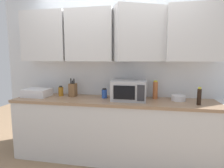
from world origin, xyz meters
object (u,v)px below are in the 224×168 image
Objects in this scene: microwave at (129,90)px; bottle_soy_dark at (199,97)px; bottle_blue_cleaner at (104,93)px; knife_block at (73,90)px; dish_rack at (37,93)px; bottle_spice_jar at (155,90)px; bottle_amber_vinegar at (61,91)px; bowl_ceramic_small at (178,98)px.

microwave is 0.91m from bottle_soy_dark.
bottle_blue_cleaner is at bearing 171.32° from bottle_soy_dark.
knife_block reaches higher than microwave.
bottle_spice_jar reaches higher than dish_rack.
bottle_amber_vinegar reaches higher than dish_rack.
knife_block is 1.93× the size of bottle_blue_cleaner.
bottle_blue_cleaner is 0.72m from bottle_amber_vinegar.
dish_rack is 1.40× the size of bottle_spice_jar.
bowl_ceramic_small is at bearing -0.71° from knife_block.
bottle_spice_jar is 1.84× the size of bottle_blue_cleaner.
bottle_spice_jar is at bearing 167.87° from bowl_ceramic_small.
knife_block is at bearing 12.65° from dish_rack.
dish_rack is (-1.44, -0.01, -0.08)m from microwave.
bowl_ceramic_small is (-0.22, 0.22, -0.07)m from bottle_soy_dark.
bottle_soy_dark is at bearing -28.15° from bottle_spice_jar.
bottle_amber_vinegar is (-0.20, -0.01, -0.03)m from knife_block.
dish_rack is 0.36m from bottle_amber_vinegar.
microwave is 0.70m from bowl_ceramic_small.
bottle_soy_dark is at bearing -8.68° from bottle_blue_cleaner.
microwave is 3.27× the size of bottle_blue_cleaner.
bottle_amber_vinegar is at bearing 177.71° from bottle_blue_cleaner.
knife_block is 1.23× the size of bottle_soy_dark.
knife_block is at bearing -177.80° from bottle_spice_jar.
microwave is at bearing -156.54° from bottle_spice_jar.
knife_block is at bearing 172.78° from microwave.
bottle_amber_vinegar is (-1.09, 0.10, -0.07)m from microwave.
knife_block is (-0.89, 0.11, -0.04)m from microwave.
bottle_spice_jar is at bearing 6.83° from bottle_blue_cleaner.
knife_block reaches higher than bottle_soy_dark.
knife_block reaches higher than bottle_spice_jar.
bottle_amber_vinegar is at bearing 174.73° from microwave.
bowl_ceramic_small is at bearing -12.13° from bottle_spice_jar.
bottle_soy_dark is (0.91, -0.12, -0.03)m from microwave.
knife_block reaches higher than bottle_blue_cleaner.
bottle_spice_jar is 0.60m from bottle_soy_dark.
knife_block is 1.27m from bottle_spice_jar.
microwave is at bearing -5.27° from bottle_amber_vinegar.
dish_rack is 1.06m from bottle_blue_cleaner.
microwave is at bearing -7.22° from knife_block.
microwave is 2.99× the size of bottle_amber_vinegar.
bottle_spice_jar is 1.39× the size of bowl_ceramic_small.
bottle_spice_jar is at bearing 5.39° from dish_rack.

